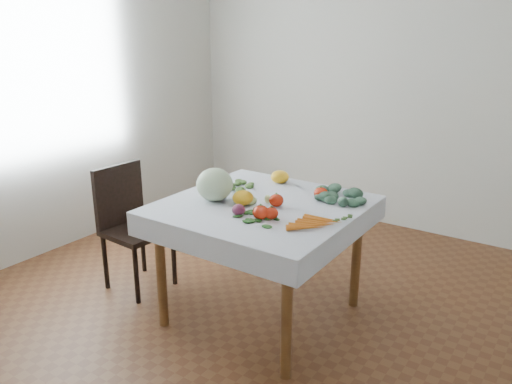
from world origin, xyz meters
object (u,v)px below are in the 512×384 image
Objects in this scene: table at (262,219)px; carrot_bunch at (315,223)px; heirloom_back at (280,177)px; cabbage at (215,185)px; chair at (129,218)px.

carrot_bunch is at bearing -18.03° from table.
carrot_bunch is at bearing -44.74° from heirloom_back.
table is 8.04× the size of heirloom_back.
table is at bearing -71.94° from heirloom_back.
table is 0.47m from carrot_bunch.
heirloom_back is 0.80m from carrot_bunch.
table is at bearing 161.97° from carrot_bunch.
carrot_bunch is (0.70, -0.03, -0.08)m from cabbage.
chair is 3.89× the size of cabbage.
table is 0.36m from cabbage.
carrot_bunch is at bearing -2.39° from cabbage.
chair reaches higher than carrot_bunch.
carrot_bunch is (0.43, -0.14, 0.12)m from table.
chair is at bearing -178.97° from carrot_bunch.
cabbage is at bearing 4.34° from chair.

